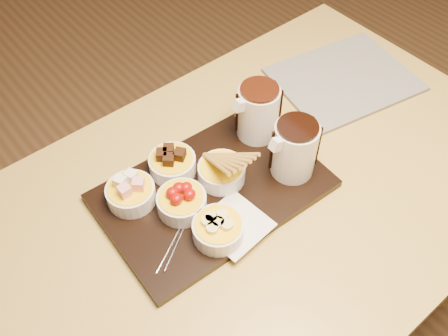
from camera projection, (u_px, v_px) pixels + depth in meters
ground at (253, 322)px, 1.65m from camera, size 5.00×5.00×0.00m
dining_table at (266, 208)px, 1.15m from camera, size 1.20×0.80×0.75m
serving_board at (213, 190)px, 1.05m from camera, size 0.47×0.32×0.02m
napkin at (235, 224)px, 0.98m from camera, size 0.13×0.13×0.00m
bowl_marshmallows at (131, 194)px, 1.01m from camera, size 0.10×0.10×0.04m
bowl_cake at (173, 164)px, 1.06m from camera, size 0.10×0.10×0.04m
bowl_strawberries at (182, 203)px, 0.99m from camera, size 0.10×0.10×0.04m
bowl_biscotti at (222, 173)px, 1.04m from camera, size 0.10×0.10×0.04m
bowl_bananas at (218, 230)px, 0.95m from camera, size 0.10×0.10×0.04m
pitcher_dark_chocolate at (294, 150)px, 1.03m from camera, size 0.10×0.10×0.13m
pitcher_milk_chocolate at (258, 112)px, 1.10m from camera, size 0.10×0.10×0.13m
fondue_skewers at (185, 218)px, 0.99m from camera, size 0.15×0.24×0.01m
newspaper at (344, 79)px, 1.28m from camera, size 0.38×0.33×0.01m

